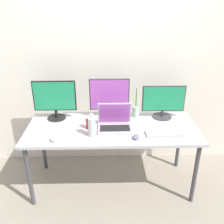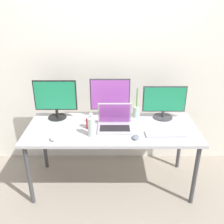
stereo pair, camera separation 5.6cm
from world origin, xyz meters
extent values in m
plane|color=gray|center=(0.00, 0.00, 0.00)|extent=(16.00, 16.00, 0.00)
cube|color=silver|center=(0.00, 0.59, 1.30)|extent=(7.00, 0.08, 2.60)
cylinder|color=#424247|center=(-0.84, -0.31, 0.35)|extent=(0.04, 0.04, 0.71)
cylinder|color=#424247|center=(0.84, -0.31, 0.35)|extent=(0.04, 0.04, 0.71)
cylinder|color=#424247|center=(-0.84, 0.31, 0.35)|extent=(0.04, 0.04, 0.71)
cylinder|color=#424247|center=(0.84, 0.31, 0.35)|extent=(0.04, 0.04, 0.71)
cube|color=#B7B7BC|center=(0.00, 0.00, 0.72)|extent=(1.80, 0.74, 0.03)
cylinder|color=black|center=(-0.63, 0.24, 0.75)|extent=(0.21, 0.21, 0.01)
cylinder|color=black|center=(-0.63, 0.24, 0.80)|extent=(0.03, 0.03, 0.09)
cube|color=black|center=(-0.63, 0.24, 1.01)|extent=(0.47, 0.02, 0.34)
cube|color=#1E8C59|center=(-0.63, 0.23, 1.01)|extent=(0.45, 0.01, 0.32)
cylinder|color=#38383D|center=(-0.02, 0.27, 0.75)|extent=(0.21, 0.21, 0.01)
cylinder|color=#38383D|center=(-0.02, 0.27, 0.79)|extent=(0.03, 0.03, 0.08)
cube|color=#38383D|center=(-0.02, 0.27, 1.01)|extent=(0.45, 0.02, 0.36)
cube|color=#A54CB2|center=(-0.02, 0.26, 1.01)|extent=(0.42, 0.01, 0.34)
cylinder|color=#38383D|center=(0.58, 0.24, 0.75)|extent=(0.22, 0.22, 0.01)
cylinder|color=#38383D|center=(0.58, 0.24, 0.79)|extent=(0.03, 0.03, 0.07)
cube|color=#38383D|center=(0.58, 0.24, 0.97)|extent=(0.48, 0.02, 0.30)
cube|color=#1E8C59|center=(0.58, 0.23, 0.97)|extent=(0.46, 0.01, 0.27)
cube|color=#B7B7BC|center=(0.03, -0.04, 0.75)|extent=(0.35, 0.25, 0.02)
cube|color=black|center=(0.03, -0.06, 0.76)|extent=(0.31, 0.14, 0.00)
cube|color=#B7B7BC|center=(0.03, 0.06, 0.88)|extent=(0.35, 0.07, 0.25)
cube|color=#A54CB2|center=(0.03, 0.05, 0.88)|extent=(0.32, 0.06, 0.22)
cube|color=white|center=(-0.62, -0.08, 0.75)|extent=(0.44, 0.16, 0.02)
cube|color=#B2B2B7|center=(0.54, -0.16, 0.75)|extent=(0.40, 0.14, 0.02)
ellipsoid|color=slate|center=(0.23, -0.23, 0.76)|extent=(0.09, 0.11, 0.03)
ellipsoid|color=silver|center=(-0.57, -0.26, 0.76)|extent=(0.09, 0.11, 0.04)
cylinder|color=silver|center=(-0.20, -0.17, 0.84)|extent=(0.07, 0.07, 0.19)
cone|color=silver|center=(-0.20, -0.17, 0.95)|extent=(0.07, 0.07, 0.03)
cylinder|color=white|center=(-0.20, -0.17, 0.97)|extent=(0.03, 0.03, 0.02)
cylinder|color=red|center=(-0.24, -0.01, 0.80)|extent=(0.07, 0.07, 0.12)
cylinder|color=silver|center=(-0.24, -0.01, 0.86)|extent=(0.06, 0.06, 0.00)
cylinder|color=#B2D1B7|center=(0.28, 0.26, 0.80)|extent=(0.08, 0.08, 0.13)
cylinder|color=#519342|center=(0.28, 0.26, 0.98)|extent=(0.01, 0.01, 0.22)
camera|label=1|loc=(-0.06, -2.33, 1.99)|focal=40.00mm
camera|label=2|loc=(0.00, -2.34, 1.99)|focal=40.00mm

